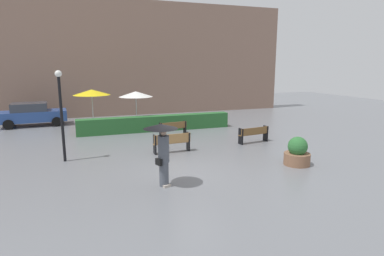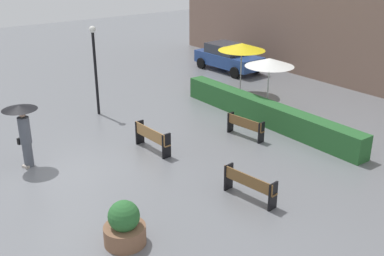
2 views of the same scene
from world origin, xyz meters
name	(u,v)px [view 2 (image 2 of 2)]	position (x,y,z in m)	size (l,w,h in m)	color
ground_plane	(66,170)	(0.00, 0.00, 0.00)	(60.00, 60.00, 0.00)	slate
bench_far_right	(249,184)	(4.99, 3.58, 0.50)	(1.79, 0.60, 0.84)	brown
bench_back_row	(245,125)	(1.43, 6.70, 0.49)	(1.68, 0.53, 0.81)	brown
bench_mid_center	(152,137)	(0.35, 3.14, 0.54)	(1.80, 0.45, 0.91)	#9E7242
pedestrian_with_umbrella	(23,125)	(-1.12, -0.88, 1.49)	(1.14, 1.14, 2.17)	#4C515B
planter_pot	(124,226)	(4.72, -0.39, 0.50)	(1.06, 1.06, 1.18)	brown
lamp_post	(95,61)	(-4.38, 3.34, 2.37)	(0.28, 0.28, 3.86)	black
patio_umbrella_yellow	(242,47)	(-2.87, 10.36, 2.36)	(2.30, 2.30, 2.54)	silver
patio_umbrella_white	(270,62)	(-0.20, 9.55, 2.24)	(2.14, 2.14, 2.42)	silver
hedge_strip	(265,113)	(0.83, 8.40, 0.48)	(9.54, 0.70, 0.95)	#28602D
parked_car	(228,57)	(-6.69, 12.84, 0.82)	(4.29, 2.16, 1.57)	#28478C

